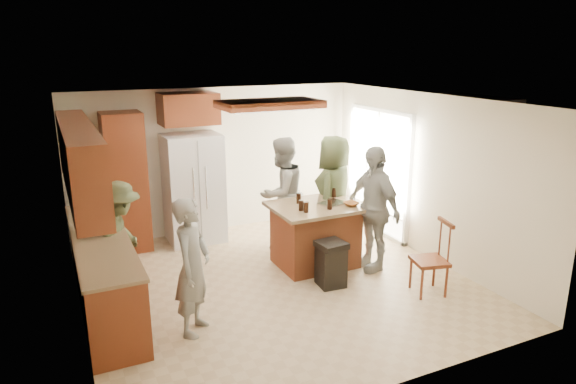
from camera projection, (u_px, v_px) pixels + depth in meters
name	position (u px, v px, depth m)	size (l,w,h in m)	color
room_shell	(445.00, 167.00, 10.08)	(8.00, 5.20, 5.00)	tan
person_front_left	(192.00, 267.00, 5.69)	(0.58, 0.42, 1.59)	gray
person_behind_left	(282.00, 193.00, 8.15)	(0.88, 0.54, 1.80)	gray
person_behind_right	(334.00, 194.00, 8.06)	(0.90, 0.59, 1.85)	#374126
person_side_right	(373.00, 208.00, 7.36)	(1.07, 0.55, 1.83)	gray
person_counter	(121.00, 240.00, 6.54)	(0.99, 0.46, 1.54)	#394025
left_cabinetry	(95.00, 234.00, 6.24)	(0.64, 3.00, 2.30)	maroon
back_wall_units	(142.00, 164.00, 8.06)	(1.80, 0.60, 2.45)	maroon
refrigerator	(194.00, 188.00, 8.45)	(0.90, 0.76, 1.80)	white
kitchen_island	(315.00, 234.00, 7.58)	(1.28, 1.03, 0.93)	#9C4B28
island_items	(330.00, 203.00, 7.43)	(0.92, 0.65, 0.15)	silver
trash_bin	(331.00, 263.00, 6.94)	(0.39, 0.39, 0.63)	black
spindle_chair	(431.00, 261.00, 6.70)	(0.51, 0.51, 0.99)	maroon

